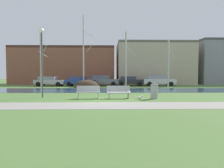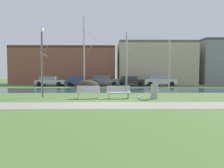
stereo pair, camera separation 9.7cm
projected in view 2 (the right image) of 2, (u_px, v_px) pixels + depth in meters
name	position (u px, v px, depth m)	size (l,w,h in m)	color
ground_plane	(106.00, 89.00, 22.92)	(120.00, 120.00, 0.00)	#517538
paved_path_strip	(102.00, 105.00, 10.68)	(60.00, 2.44, 0.01)	gray
river_band	(105.00, 90.00, 21.40)	(80.00, 6.46, 0.01)	#2D475B
soil_mound	(88.00, 87.00, 26.39)	(3.30, 2.79, 1.94)	#423021
bench_left	(88.00, 92.00, 13.78)	(1.62, 0.64, 0.87)	#9EA0A3
bench_right	(119.00, 92.00, 13.81)	(1.62, 0.63, 0.87)	#9EA0A3
trash_bin	(154.00, 91.00, 13.64)	(0.51, 0.51, 0.98)	#999B9E
seagull	(140.00, 97.00, 13.43)	(0.47, 0.18, 0.27)	white
streetlamp	(42.00, 51.00, 14.44)	(0.32, 0.32, 4.93)	#4C4C51
birch_far_left	(42.00, 59.00, 27.31)	(1.03, 1.73, 7.30)	beige
birch_left	(84.00, 51.00, 26.76)	(1.50, 2.65, 9.41)	beige
birch_center_left	(127.00, 59.00, 27.00)	(1.36, 2.20, 7.33)	beige
birch_center	(170.00, 63.00, 26.57)	(1.48, 2.26, 6.13)	beige
parked_van_nearest_silver	(50.00, 81.00, 28.98)	(4.33, 2.24, 1.38)	#B2B5BC
parked_sedan_second_blue	(80.00, 81.00, 29.17)	(4.45, 2.14, 1.37)	#2D4793
parked_hatch_third_grey	(104.00, 80.00, 30.06)	(4.49, 2.26, 1.54)	slate
parked_wagon_fourth_dark	(131.00, 81.00, 29.90)	(4.14, 2.20, 1.39)	#282B30
parked_suv_fifth_white	(159.00, 80.00, 29.59)	(4.70, 2.15, 1.56)	silver
building_brick_low	(66.00, 66.00, 36.65)	(17.59, 7.23, 6.45)	brown
building_beige_block	(153.00, 64.00, 36.49)	(12.63, 9.29, 7.13)	#BCAD8E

